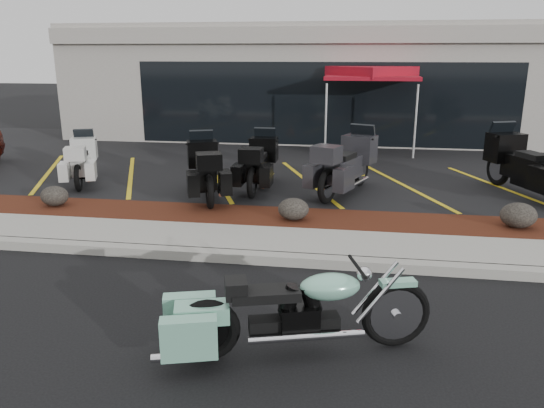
% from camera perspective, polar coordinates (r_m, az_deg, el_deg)
% --- Properties ---
extents(ground, '(90.00, 90.00, 0.00)m').
position_cam_1_polar(ground, '(7.27, -0.09, -9.10)').
color(ground, black).
rests_on(ground, ground).
extents(curb, '(24.00, 0.25, 0.15)m').
position_cam_1_polar(curb, '(8.06, 0.91, -5.93)').
color(curb, gray).
rests_on(curb, ground).
extents(sidewalk, '(24.00, 1.20, 0.15)m').
position_cam_1_polar(sidewalk, '(8.70, 1.55, -4.23)').
color(sidewalk, gray).
rests_on(sidewalk, ground).
extents(mulch_bed, '(24.00, 1.20, 0.16)m').
position_cam_1_polar(mulch_bed, '(9.83, 2.45, -1.81)').
color(mulch_bed, '#350E0C').
rests_on(mulch_bed, ground).
extents(upper_lot, '(26.00, 9.60, 0.15)m').
position_cam_1_polar(upper_lot, '(15.04, 4.78, 4.41)').
color(upper_lot, black).
rests_on(upper_lot, ground).
extents(dealership_building, '(18.00, 8.16, 4.00)m').
position_cam_1_polar(dealership_building, '(21.02, 6.20, 12.98)').
color(dealership_building, gray).
rests_on(dealership_building, ground).
extents(boulder_left, '(0.55, 0.46, 0.39)m').
position_cam_1_polar(boulder_left, '(11.31, -22.36, 0.81)').
color(boulder_left, black).
rests_on(boulder_left, mulch_bed).
extents(boulder_mid, '(0.56, 0.47, 0.40)m').
position_cam_1_polar(boulder_mid, '(9.58, 2.32, -0.54)').
color(boulder_mid, black).
rests_on(boulder_mid, mulch_bed).
extents(boulder_right, '(0.62, 0.51, 0.44)m').
position_cam_1_polar(boulder_right, '(10.08, 24.99, -1.10)').
color(boulder_right, black).
rests_on(boulder_right, mulch_bed).
extents(hero_cruiser, '(2.93, 1.49, 1.00)m').
position_cam_1_polar(hero_cruiser, '(5.89, 13.23, -10.47)').
color(hero_cruiser, '#7EC4A7').
rests_on(hero_cruiser, ground).
extents(touring_white, '(1.44, 2.16, 1.17)m').
position_cam_1_polar(touring_white, '(13.66, -19.44, 5.20)').
color(touring_white, silver).
rests_on(touring_white, upper_lot).
extents(touring_black_front, '(1.60, 2.42, 1.31)m').
position_cam_1_polar(touring_black_front, '(11.84, -7.52, 4.78)').
color(touring_black_front, black).
rests_on(touring_black_front, upper_lot).
extents(touring_black_mid, '(0.84, 2.18, 1.27)m').
position_cam_1_polar(touring_black_mid, '(12.45, -0.77, 5.36)').
color(touring_black_mid, black).
rests_on(touring_black_mid, upper_lot).
extents(touring_grey, '(1.77, 2.59, 1.41)m').
position_cam_1_polar(touring_grey, '(12.15, 9.58, 5.20)').
color(touring_grey, '#2A292E').
rests_on(touring_grey, upper_lot).
extents(touring_black_rear, '(1.85, 2.70, 1.47)m').
position_cam_1_polar(touring_black_rear, '(13.04, 23.31, 4.99)').
color(touring_black_rear, black).
rests_on(touring_black_rear, upper_lot).
extents(traffic_cone, '(0.38, 0.38, 0.43)m').
position_cam_1_polar(traffic_cone, '(15.13, -0.14, 5.65)').
color(traffic_cone, '#DD5A07').
rests_on(traffic_cone, upper_lot).
extents(popup_canopy, '(2.98, 2.98, 2.53)m').
position_cam_1_polar(popup_canopy, '(16.77, 10.63, 13.55)').
color(popup_canopy, silver).
rests_on(popup_canopy, upper_lot).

